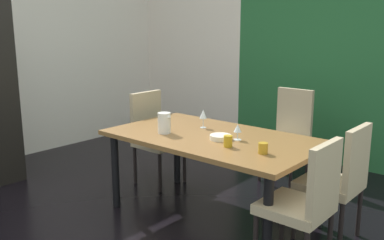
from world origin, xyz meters
name	(u,v)px	position (x,y,z in m)	size (l,w,h in m)	color
ground_plane	(142,221)	(0.00, 0.00, -0.01)	(5.41, 5.43, 0.02)	black
back_panel_interior	(190,50)	(-1.74, 2.66, 1.31)	(1.92, 0.10, 2.62)	silver
garden_window_panel	(369,59)	(0.96, 2.66, 1.31)	(3.48, 0.10, 2.62)	#246034
dining_table	(213,144)	(0.42, 0.48, 0.67)	(1.84, 1.05, 0.75)	brown
chair_head_far	(289,131)	(0.45, 1.80, 0.55)	(0.44, 0.45, 1.00)	tan
chair_right_far	(340,177)	(1.44, 0.77, 0.53)	(0.44, 0.44, 0.95)	tan
chair_left_far	(154,133)	(-0.61, 0.77, 0.54)	(0.45, 0.44, 0.98)	tan
chair_right_near	(306,200)	(1.44, 0.19, 0.53)	(0.44, 0.44, 0.95)	tan
wine_glass_corner	(238,129)	(0.66, 0.50, 0.84)	(0.07, 0.07, 0.14)	silver
wine_glass_front	(203,115)	(0.17, 0.65, 0.87)	(0.07, 0.07, 0.17)	silver
serving_bowl_west	(220,137)	(0.54, 0.42, 0.77)	(0.18, 0.18, 0.04)	white
cup_near_window	(263,148)	(1.03, 0.30, 0.79)	(0.07, 0.07, 0.08)	#B58520
cup_right	(228,141)	(0.72, 0.28, 0.79)	(0.07, 0.07, 0.09)	#BA8F1A
pitcher_south	(164,123)	(0.03, 0.27, 0.84)	(0.13, 0.12, 0.19)	silver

